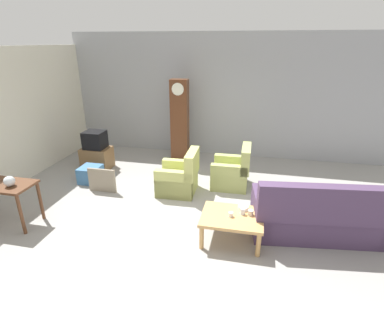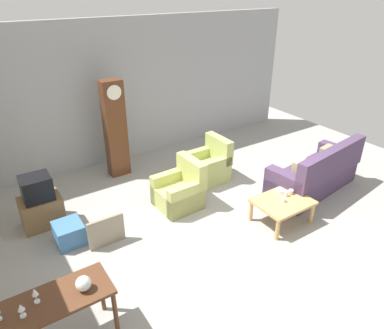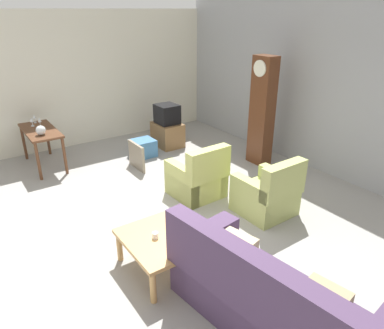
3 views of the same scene
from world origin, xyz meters
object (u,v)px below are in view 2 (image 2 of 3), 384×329
(tv_crt, at_px, (36,188))
(wine_glass_mid, at_px, (21,309))
(tv_stand_cabinet, at_px, (42,211))
(storage_box_blue, at_px, (69,233))
(wine_glass_short, at_px, (35,293))
(framed_picture_leaning, at_px, (106,232))
(coffee_table_wood, at_px, (282,203))
(cup_white_porcelain, at_px, (284,200))
(cup_cream_tall, at_px, (291,192))
(grandfather_clock, at_px, (115,129))
(armchair_olive_near, at_px, (180,191))
(couch_floral, at_px, (315,175))
(armchair_olive_far, at_px, (208,166))
(console_table_dark, at_px, (53,307))
(glass_dome_cloche, at_px, (83,283))
(bowl_white_stacked, at_px, (280,191))
(cup_blue_rimmed, at_px, (286,194))

(tv_crt, bearing_deg, wine_glass_mid, -104.72)
(tv_stand_cabinet, xyz_separation_m, storage_box_blue, (0.24, -0.76, -0.09))
(tv_crt, xyz_separation_m, wine_glass_short, (-0.54, -2.55, 0.15))
(tv_crt, height_order, framed_picture_leaning, tv_crt)
(coffee_table_wood, relative_size, cup_white_porcelain, 13.07)
(cup_white_porcelain, bearing_deg, wine_glass_mid, -175.08)
(framed_picture_leaning, relative_size, cup_cream_tall, 6.74)
(coffee_table_wood, distance_m, storage_box_blue, 3.65)
(grandfather_clock, relative_size, wine_glass_short, 10.47)
(tv_crt, bearing_deg, coffee_table_wood, -32.43)
(framed_picture_leaning, bearing_deg, grandfather_clock, 62.36)
(cup_cream_tall, bearing_deg, tv_crt, 150.32)
(armchair_olive_near, xyz_separation_m, tv_crt, (-2.33, 0.82, 0.44))
(couch_floral, height_order, coffee_table_wood, couch_floral)
(armchair_olive_far, relative_size, wine_glass_mid, 5.37)
(console_table_dark, relative_size, wine_glass_mid, 7.58)
(coffee_table_wood, bearing_deg, wine_glass_mid, -174.66)
(console_table_dark, relative_size, grandfather_clock, 0.62)
(cup_cream_tall, bearing_deg, glass_dome_cloche, -173.17)
(couch_floral, height_order, console_table_dark, couch_floral)
(tv_crt, relative_size, wine_glass_short, 2.39)
(grandfather_clock, relative_size, storage_box_blue, 4.41)
(armchair_olive_near, relative_size, cup_cream_tall, 10.33)
(armchair_olive_far, bearing_deg, tv_stand_cabinet, 175.10)
(tv_crt, xyz_separation_m, cup_white_porcelain, (3.53, -2.29, -0.26))
(armchair_olive_far, relative_size, bowl_white_stacked, 5.57)
(cup_blue_rimmed, height_order, bowl_white_stacked, cup_blue_rimmed)
(grandfather_clock, height_order, storage_box_blue, grandfather_clock)
(cup_white_porcelain, bearing_deg, cup_cream_tall, 20.44)
(armchair_olive_far, height_order, grandfather_clock, grandfather_clock)
(console_table_dark, relative_size, tv_stand_cabinet, 1.91)
(storage_box_blue, height_order, cup_cream_tall, cup_cream_tall)
(bowl_white_stacked, bearing_deg, grandfather_clock, 121.03)
(glass_dome_cloche, height_order, cup_blue_rimmed, glass_dome_cloche)
(couch_floral, height_order, cup_white_porcelain, couch_floral)
(tv_stand_cabinet, bearing_deg, grandfather_clock, 28.63)
(couch_floral, distance_m, armchair_olive_near, 2.79)
(console_table_dark, xyz_separation_m, bowl_white_stacked, (4.11, 0.56, -0.18))
(cup_white_porcelain, xyz_separation_m, bowl_white_stacked, (0.18, 0.26, -0.01))
(couch_floral, xyz_separation_m, wine_glass_mid, (-5.62, -0.80, 0.52))
(wine_glass_short, bearing_deg, tv_crt, 78.11)
(grandfather_clock, distance_m, glass_dome_cloche, 4.15)
(console_table_dark, distance_m, wine_glass_mid, 0.38)
(coffee_table_wood, relative_size, tv_stand_cabinet, 1.41)
(coffee_table_wood, xyz_separation_m, cup_blue_rimmed, (0.15, 0.07, 0.11))
(armchair_olive_far, relative_size, framed_picture_leaning, 1.53)
(tv_stand_cabinet, height_order, wine_glass_mid, wine_glass_mid)
(cup_cream_tall, xyz_separation_m, bowl_white_stacked, (-0.12, 0.15, -0.01))
(armchair_olive_far, bearing_deg, wine_glass_mid, -149.86)
(tv_stand_cabinet, xyz_separation_m, wine_glass_short, (-0.54, -2.55, 0.62))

